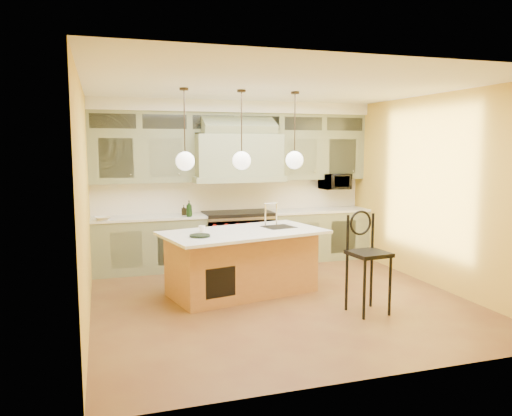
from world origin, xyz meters
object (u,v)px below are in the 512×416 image
object	(u,v)px
range	(238,238)
microwave	(335,181)
counter_stool	(367,255)
kitchen_island	(242,261)

from	to	relation	value
range	microwave	world-z (taller)	microwave
microwave	counter_stool	bearing A→B (deg)	-108.91
range	counter_stool	bearing A→B (deg)	-73.20
kitchen_island	counter_stool	bearing A→B (deg)	-57.29
range	kitchen_island	bearing A→B (deg)	-103.10
range	counter_stool	xyz separation A→B (m)	(0.90, -2.97, 0.26)
counter_stool	kitchen_island	bearing A→B (deg)	129.40
counter_stool	microwave	world-z (taller)	microwave
kitchen_island	counter_stool	xyz separation A→B (m)	(1.29, -1.28, 0.28)
kitchen_island	counter_stool	distance (m)	1.84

